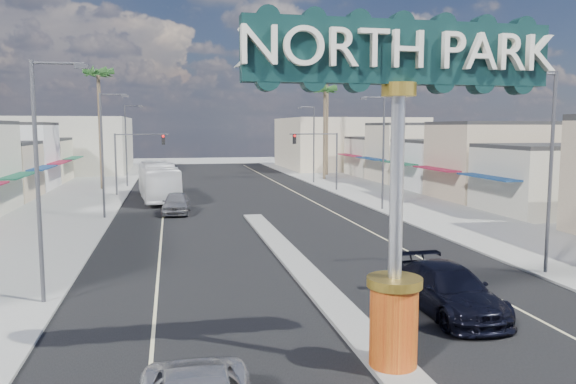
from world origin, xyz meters
name	(u,v)px	position (x,y,z in m)	size (l,w,h in m)	color
ground	(250,215)	(0.00, 30.00, 0.00)	(160.00, 160.00, 0.00)	gray
road	(250,214)	(0.00, 30.00, 0.01)	(20.00, 120.00, 0.01)	black
median_island	(297,263)	(0.00, 14.00, 0.08)	(1.30, 30.00, 0.16)	gray
sidewalk_left	(55,220)	(-14.00, 30.00, 0.06)	(8.00, 120.00, 0.12)	gray
sidewalk_right	(422,208)	(14.00, 30.00, 0.06)	(8.00, 120.00, 0.12)	gray
storefront_row_right	(457,161)	(24.00, 43.00, 3.00)	(12.00, 42.00, 6.00)	#B7B29E
backdrop_far_left	(57,145)	(-22.00, 75.00, 4.00)	(20.00, 20.00, 8.00)	#B7B29E
backdrop_far_right	(347,143)	(22.00, 75.00, 4.00)	(20.00, 20.00, 8.00)	beige
gateway_sign	(398,154)	(0.00, 1.98, 5.93)	(8.20, 1.50, 9.15)	red
traffic_signal_left	(135,151)	(-9.18, 43.99, 4.27)	(5.09, 0.45, 6.00)	#47474C
traffic_signal_right	(320,150)	(9.18, 43.99, 4.27)	(5.09, 0.45, 6.00)	#47474C
streetlight_l_near	(42,170)	(-10.43, 10.00, 5.07)	(2.03, 0.22, 9.00)	#47474C
streetlight_l_mid	(104,149)	(-10.43, 30.00, 5.07)	(2.03, 0.22, 9.00)	#47474C
streetlight_l_far	(127,141)	(-10.43, 52.00, 5.07)	(2.03, 0.22, 9.00)	#47474C
streetlight_r_near	(548,162)	(10.43, 10.00, 5.07)	(2.03, 0.22, 9.00)	#47474C
streetlight_r_mid	(381,147)	(10.43, 30.00, 5.07)	(2.03, 0.22, 9.00)	#47474C
streetlight_r_far	(312,140)	(10.43, 52.00, 5.07)	(2.03, 0.22, 9.00)	#47474C
palm_left_far	(98,80)	(-13.00, 50.00, 11.50)	(2.60, 2.60, 13.10)	brown
palm_right_mid	(325,94)	(13.00, 56.00, 10.60)	(2.60, 2.60, 12.10)	brown
palm_right_far	(327,84)	(15.00, 62.00, 12.39)	(2.60, 2.60, 14.10)	brown
suv_right	(448,290)	(3.80, 6.13, 0.84)	(2.36, 5.80, 1.68)	black
car_parked_left	(176,203)	(-5.50, 31.56, 0.83)	(1.97, 4.89, 1.67)	slate
city_bus	(158,181)	(-7.00, 40.40, 1.70)	(2.86, 12.24, 3.41)	white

